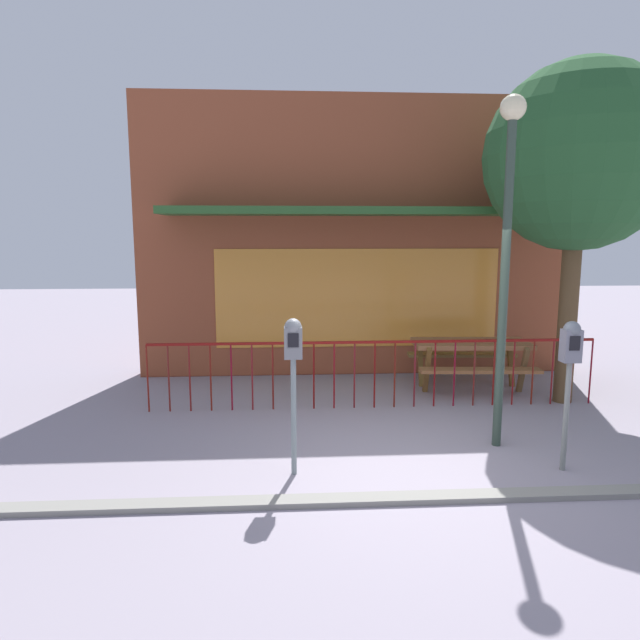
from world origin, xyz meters
TOP-DOWN VIEW (x-y plane):
  - ground at (0.00, 0.00)m, footprint 40.00×40.00m
  - pub_storefront at (0.00, 4.23)m, footprint 7.53×1.49m
  - patio_fence_front at (0.00, 2.08)m, footprint 6.35×0.04m
  - picnic_table_left at (1.67, 2.93)m, footprint 1.88×1.47m
  - parking_meter_near at (1.64, -0.16)m, footprint 0.18×0.17m
  - parking_meter_far at (-1.18, -0.08)m, footprint 0.18×0.17m
  - street_tree at (2.82, 2.20)m, footprint 2.60×2.60m
  - street_lamp at (1.20, 0.57)m, footprint 0.28×0.28m
  - curb_edge at (0.00, -0.74)m, footprint 10.54×0.20m

SIDE VIEW (x-z plane):
  - ground at x=0.00m, z-range 0.00..0.00m
  - curb_edge at x=0.00m, z-range -0.06..0.06m
  - picnic_table_left at x=1.67m, z-range 0.21..1.01m
  - patio_fence_front at x=0.00m, z-range 0.18..1.15m
  - parking_meter_near at x=1.64m, z-range 0.43..2.01m
  - parking_meter_far at x=-1.18m, z-range 0.44..2.07m
  - pub_storefront at x=0.00m, z-range 0.00..4.76m
  - street_lamp at x=1.20m, z-range 0.60..4.53m
  - street_tree at x=2.82m, z-range 1.08..5.88m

